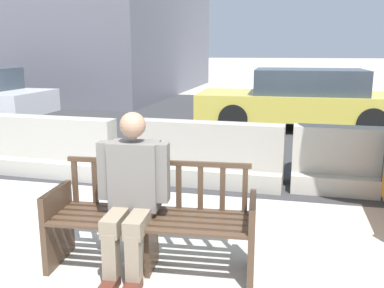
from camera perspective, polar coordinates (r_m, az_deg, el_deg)
street_asphalt at (r=11.27m, az=6.82°, el=3.19°), size 120.00×12.00×0.01m
street_bench at (r=3.60m, az=-5.37°, el=-10.47°), size 1.72×0.64×0.88m
seated_person at (r=3.48m, az=-8.05°, el=-6.17°), size 0.59×0.74×1.31m
jersey_barrier_centre at (r=5.88m, az=2.34°, el=-1.89°), size 2.02×0.75×0.84m
jersey_barrier_left at (r=6.66m, az=-18.22°, el=-0.82°), size 2.03×0.78×0.84m
jersey_barrier_right at (r=5.92m, az=22.89°, el=-2.79°), size 2.01×0.71×0.84m
car_taxi_near at (r=10.22m, az=14.49°, el=5.85°), size 4.67×2.09×1.37m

